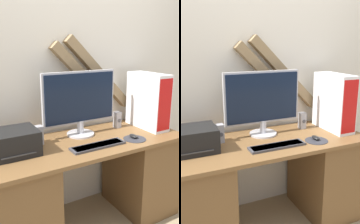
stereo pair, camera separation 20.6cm
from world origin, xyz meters
The scene contains 10 objects.
wall_back centered at (0.00, 0.72, 1.35)m, with size 6.40×0.13×2.70m.
desk centered at (0.00, 0.33, 0.40)m, with size 1.64×0.66×0.78m.
monitor centered at (0.03, 0.49, 1.08)m, with size 0.66×0.23×0.54m.
keyboard centered at (0.01, 0.18, 0.79)m, with size 0.44×0.11×0.02m.
mousepad centered at (0.36, 0.17, 0.78)m, with size 0.19×0.19×0.00m.
mouse centered at (0.36, 0.19, 0.80)m, with size 0.05×0.09×0.03m.
computer_tower centered at (0.66, 0.36, 1.03)m, with size 0.16×0.42×0.50m.
printer centered at (-0.57, 0.37, 0.87)m, with size 0.34×0.29×0.18m.
speaker_left centered at (-0.35, 0.46, 0.86)m, with size 0.06×0.06×0.15m.
speaker_right centered at (0.42, 0.49, 0.86)m, with size 0.06×0.06×0.15m.
Camera 2 is at (-0.80, -1.48, 1.55)m, focal length 42.00 mm.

